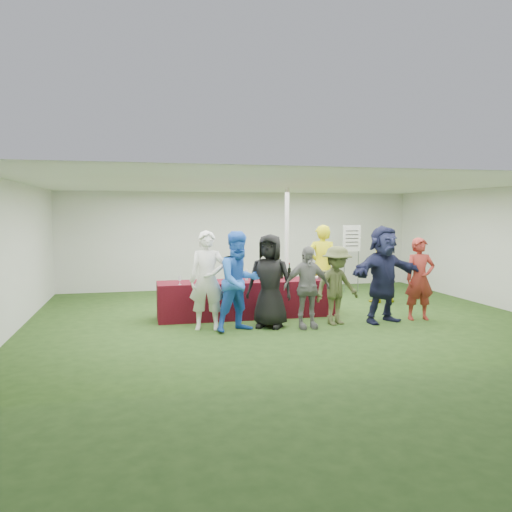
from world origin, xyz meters
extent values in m
plane|color=#284719|center=(0.00, 0.00, 0.00)|extent=(60.00, 60.00, 0.00)
plane|color=white|center=(0.00, 4.00, 1.35)|extent=(10.00, 0.00, 10.00)
plane|color=white|center=(0.00, -4.00, 1.35)|extent=(10.00, 0.00, 10.00)
plane|color=white|center=(-5.00, 0.00, 1.35)|extent=(0.00, 8.00, 8.00)
plane|color=white|center=(5.00, 0.00, 1.35)|extent=(0.00, 8.00, 8.00)
plane|color=white|center=(0.00, 0.00, 2.70)|extent=(10.00, 10.00, 0.00)
cylinder|color=silver|center=(0.50, 1.20, 1.35)|extent=(0.10, 0.10, 2.70)
cube|color=#560C19|center=(-0.69, 0.08, 0.38)|extent=(3.60, 0.80, 0.75)
cylinder|color=black|center=(-0.35, 0.18, 0.86)|extent=(0.07, 0.07, 0.22)
cylinder|color=black|center=(-0.35, 0.18, 1.01)|extent=(0.03, 0.03, 0.08)
cylinder|color=maroon|center=(-0.35, 0.18, 1.06)|extent=(0.03, 0.03, 0.02)
cylinder|color=black|center=(-0.26, 0.25, 0.86)|extent=(0.07, 0.07, 0.22)
cylinder|color=black|center=(-0.26, 0.25, 1.01)|extent=(0.03, 0.03, 0.08)
cylinder|color=maroon|center=(-0.26, 0.25, 1.06)|extent=(0.03, 0.03, 0.02)
cylinder|color=black|center=(-0.10, 0.20, 0.86)|extent=(0.07, 0.07, 0.22)
cylinder|color=black|center=(-0.10, 0.20, 1.01)|extent=(0.03, 0.03, 0.08)
cylinder|color=maroon|center=(-0.10, 0.20, 1.06)|extent=(0.03, 0.03, 0.02)
cylinder|color=black|center=(-0.01, 0.25, 0.86)|extent=(0.07, 0.07, 0.22)
cylinder|color=black|center=(-0.01, 0.25, 1.01)|extent=(0.03, 0.03, 0.08)
cylinder|color=maroon|center=(-0.01, 0.25, 1.06)|extent=(0.03, 0.03, 0.02)
cylinder|color=black|center=(0.10, 0.23, 0.86)|extent=(0.07, 0.07, 0.22)
cylinder|color=black|center=(0.10, 0.23, 1.01)|extent=(0.03, 0.03, 0.08)
cylinder|color=maroon|center=(0.10, 0.23, 1.06)|extent=(0.03, 0.03, 0.02)
cylinder|color=black|center=(0.28, 0.27, 0.86)|extent=(0.07, 0.07, 0.22)
cylinder|color=black|center=(0.28, 0.27, 1.01)|extent=(0.03, 0.03, 0.08)
cylinder|color=maroon|center=(0.28, 0.27, 1.06)|extent=(0.03, 0.03, 0.02)
cylinder|color=silver|center=(-2.06, -0.18, 0.75)|extent=(0.06, 0.06, 0.00)
cylinder|color=silver|center=(-2.06, -0.18, 0.79)|extent=(0.01, 0.01, 0.07)
cylinder|color=silver|center=(-2.06, -0.18, 0.87)|extent=(0.06, 0.06, 0.08)
cylinder|color=silver|center=(-1.81, -0.22, 0.75)|extent=(0.06, 0.06, 0.00)
cylinder|color=silver|center=(-1.81, -0.22, 0.79)|extent=(0.01, 0.01, 0.07)
cylinder|color=silver|center=(-1.81, -0.22, 0.87)|extent=(0.06, 0.06, 0.08)
cylinder|color=#4F0809|center=(-1.81, -0.22, 0.84)|extent=(0.05, 0.05, 0.02)
cylinder|color=silver|center=(-1.49, -0.18, 0.75)|extent=(0.06, 0.06, 0.00)
cylinder|color=silver|center=(-1.49, -0.18, 0.79)|extent=(0.01, 0.01, 0.07)
cylinder|color=silver|center=(-1.49, -0.18, 0.87)|extent=(0.06, 0.06, 0.08)
cylinder|color=#4F0809|center=(-1.49, -0.18, 0.84)|extent=(0.05, 0.05, 0.02)
cylinder|color=silver|center=(-0.95, -0.20, 0.75)|extent=(0.06, 0.06, 0.00)
cylinder|color=silver|center=(-0.95, -0.20, 0.79)|extent=(0.01, 0.01, 0.07)
cylinder|color=silver|center=(-0.95, -0.20, 0.87)|extent=(0.06, 0.06, 0.08)
cylinder|color=#4F0809|center=(-0.95, -0.20, 0.84)|extent=(0.05, 0.05, 0.02)
cylinder|color=silver|center=(-0.67, 0.16, 0.85)|extent=(0.07, 0.07, 0.20)
cylinder|color=silver|center=(-0.67, 0.16, 0.96)|extent=(0.03, 0.03, 0.03)
cube|color=white|center=(0.89, 0.13, 0.77)|extent=(0.25, 0.18, 0.03)
cylinder|color=slate|center=(0.89, -0.14, 0.84)|extent=(0.22, 0.22, 0.18)
cylinder|color=slate|center=(2.52, 2.56, 0.55)|extent=(0.02, 0.02, 1.10)
cylinder|color=slate|center=(2.92, 2.56, 0.55)|extent=(0.02, 0.02, 1.10)
cube|color=white|center=(2.72, 2.56, 1.45)|extent=(0.50, 0.02, 0.70)
cube|color=black|center=(2.72, 2.55, 1.65)|extent=(0.36, 0.01, 0.02)
cube|color=black|center=(2.72, 2.55, 1.55)|extent=(0.36, 0.01, 0.02)
cube|color=black|center=(2.72, 2.55, 1.45)|extent=(0.36, 0.01, 0.02)
cube|color=black|center=(2.72, 2.55, 1.35)|extent=(0.36, 0.01, 0.02)
cube|color=black|center=(2.72, 2.55, 1.25)|extent=(0.36, 0.01, 0.02)
imported|color=#D3D112|center=(1.22, 0.81, 0.93)|extent=(0.78, 0.62, 1.86)
imported|color=gold|center=(2.74, 1.03, 0.81)|extent=(0.80, 0.63, 1.63)
imported|color=white|center=(-1.61, -0.84, 0.91)|extent=(0.74, 0.57, 1.81)
imported|color=blue|center=(-1.07, -1.09, 0.90)|extent=(1.06, 0.94, 1.81)
imported|color=black|center=(-0.46, -0.93, 0.87)|extent=(1.01, 0.90, 1.74)
imported|color=slate|center=(0.18, -1.16, 0.76)|extent=(0.90, 0.40, 1.53)
imported|color=#49502B|center=(0.83, -1.00, 0.75)|extent=(1.09, 0.82, 1.50)
imported|color=#1B1E3E|center=(1.79, -1.03, 0.95)|extent=(1.84, 1.03, 1.89)
imported|color=maroon|center=(2.61, -0.97, 0.82)|extent=(0.64, 0.47, 1.64)
camera|label=1|loc=(-2.80, -9.80, 2.14)|focal=35.00mm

